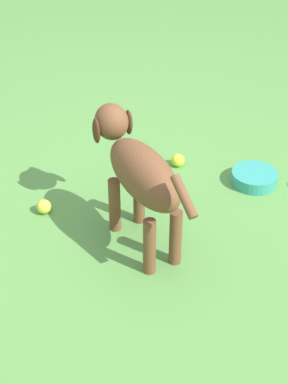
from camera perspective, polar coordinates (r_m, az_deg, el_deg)
The scene contains 5 objects.
ground at distance 2.73m, azimuth -0.45°, elevation -1.76°, with size 14.00×14.00×0.00m, color #548C42.
dog at distance 2.37m, azimuth -0.53°, elevation 2.08°, with size 0.32×0.75×0.53m.
tennis_ball_2 at distance 2.73m, azimuth -9.44°, elevation -1.37°, with size 0.07×0.07×0.07m, color #CED73D.
tennis_ball_4 at distance 3.02m, azimuth 3.23°, elevation 3.02°, with size 0.07×0.07×0.07m, color #CBE231.
water_bowl at distance 2.94m, azimuth 10.37°, elevation 1.35°, with size 0.22×0.22×0.06m, color teal.
Camera 1 is at (1.52, 1.54, 1.66)m, focal length 56.49 mm.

